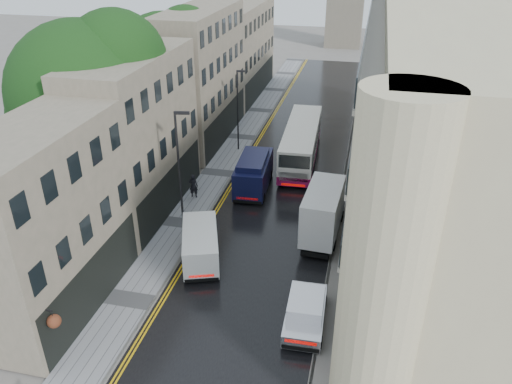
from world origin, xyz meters
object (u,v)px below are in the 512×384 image
at_px(pedestrian, 193,186).
at_px(lamp_post_near, 180,176).
at_px(navy_van, 235,182).
at_px(lamp_post_far, 238,111).
at_px(silver_hatchback, 284,329).
at_px(tree_far, 166,79).
at_px(white_lorry, 304,221).
at_px(white_van, 184,263).
at_px(tree_near, 87,118).
at_px(cream_bus, 282,157).

bearing_deg(pedestrian, lamp_post_near, 100.14).
xyz_separation_m(navy_van, lamp_post_far, (-2.21, 9.24, 2.29)).
bearing_deg(silver_hatchback, lamp_post_far, 108.09).
distance_m(tree_far, lamp_post_far, 7.20).
bearing_deg(pedestrian, lamp_post_far, -96.65).
relative_size(white_lorry, navy_van, 1.23).
height_order(tree_far, navy_van, tree_far).
xyz_separation_m(tree_far, white_lorry, (14.87, -14.55, -4.35)).
height_order(white_van, lamp_post_far, lamp_post_far).
xyz_separation_m(tree_near, tree_far, (0.30, 13.00, -0.72)).
relative_size(white_lorry, pedestrian, 3.76).
bearing_deg(lamp_post_far, white_van, -94.19).
distance_m(tree_near, navy_van, 11.30).
distance_m(white_van, lamp_post_near, 5.92).
bearing_deg(white_lorry, navy_van, 142.73).
xyz_separation_m(white_van, lamp_post_near, (-1.79, 4.63, 3.23)).
relative_size(pedestrian, lamp_post_far, 0.26).
height_order(silver_hatchback, white_van, white_van).
bearing_deg(navy_van, white_van, -95.60).
bearing_deg(lamp_post_near, lamp_post_far, 79.80).
xyz_separation_m(tree_near, lamp_post_far, (7.06, 12.70, -3.17)).
bearing_deg(lamp_post_near, cream_bus, 54.50).
bearing_deg(silver_hatchback, white_van, 148.18).
xyz_separation_m(cream_bus, lamp_post_far, (-4.88, 4.26, 2.15)).
distance_m(cream_bus, lamp_post_far, 6.83).
bearing_deg(silver_hatchback, cream_bus, 98.64).
relative_size(cream_bus, lamp_post_near, 1.39).
bearing_deg(tree_far, lamp_post_near, -65.40).
relative_size(tree_far, lamp_post_near, 1.48).
height_order(white_lorry, white_van, white_lorry).
xyz_separation_m(silver_hatchback, pedestrian, (-9.31, 13.23, 0.22)).
bearing_deg(tree_far, silver_hatchback, -56.93).
height_order(silver_hatchback, navy_van, navy_van).
bearing_deg(tree_near, lamp_post_near, -14.74).
bearing_deg(tree_near, white_van, -36.15).
distance_m(tree_far, pedestrian, 12.70).
bearing_deg(pedestrian, tree_near, 24.67).
bearing_deg(lamp_post_near, tree_near, 154.87).
relative_size(cream_bus, lamp_post_far, 1.60).
distance_m(white_van, pedestrian, 9.87).
bearing_deg(white_lorry, silver_hatchback, -85.06).
bearing_deg(tree_far, tree_near, -91.32).
bearing_deg(navy_van, lamp_post_far, 99.94).
distance_m(tree_near, cream_bus, 15.56).
relative_size(silver_hatchback, pedestrian, 2.33).
distance_m(tree_near, lamp_post_far, 14.88).
height_order(cream_bus, navy_van, cream_bus).
relative_size(tree_far, white_van, 2.58).
bearing_deg(silver_hatchback, lamp_post_near, 132.86).
bearing_deg(tree_far, pedestrian, -59.80).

